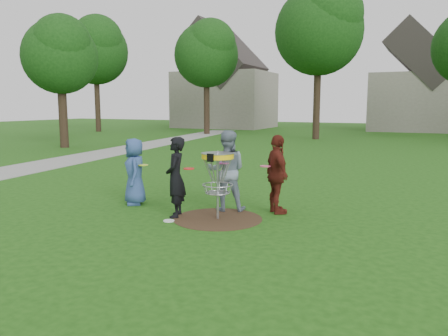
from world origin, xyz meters
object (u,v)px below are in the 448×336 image
at_px(player_blue, 135,172).
at_px(player_maroon, 277,174).
at_px(disc_golf_basket, 218,169).
at_px(player_black, 176,177).
at_px(player_grey, 227,171).

height_order(player_blue, player_maroon, player_maroon).
relative_size(player_maroon, disc_golf_basket, 1.21).
bearing_deg(player_black, player_maroon, 100.24).
relative_size(player_black, disc_golf_basket, 1.19).
bearing_deg(player_black, disc_golf_basket, 80.25).
height_order(player_blue, player_grey, player_grey).
height_order(player_blue, disc_golf_basket, player_blue).
height_order(player_black, disc_golf_basket, player_black).
bearing_deg(player_blue, player_grey, 60.02).
xyz_separation_m(player_black, disc_golf_basket, (0.86, 0.19, 0.20)).
height_order(player_blue, player_black, player_black).
bearing_deg(player_blue, disc_golf_basket, 40.62).
relative_size(player_blue, player_maroon, 0.92).
height_order(player_grey, disc_golf_basket, player_grey).
xyz_separation_m(player_black, player_grey, (0.71, 0.95, 0.05)).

